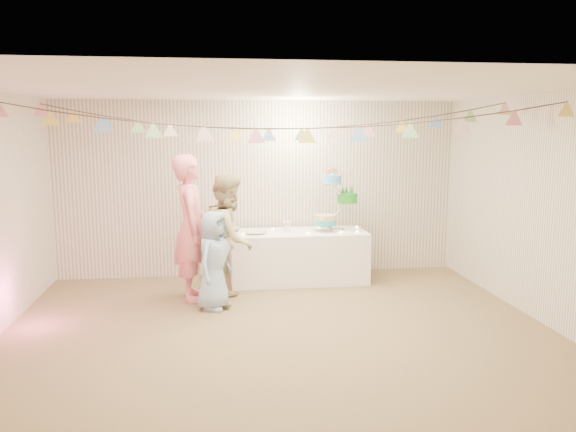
{
  "coord_description": "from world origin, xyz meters",
  "views": [
    {
      "loc": [
        -0.69,
        -5.83,
        2.21
      ],
      "look_at": [
        0.2,
        0.8,
        1.15
      ],
      "focal_mm": 35.0,
      "sensor_mm": 36.0,
      "label": 1
    }
  ],
  "objects": [
    {
      "name": "floor",
      "position": [
        0.0,
        0.0,
        0.0
      ],
      "size": [
        6.0,
        6.0,
        0.0
      ],
      "primitive_type": "plane",
      "color": "brown",
      "rests_on": "ground"
    },
    {
      "name": "ceiling",
      "position": [
        0.0,
        0.0,
        2.6
      ],
      "size": [
        6.0,
        6.0,
        0.0
      ],
      "primitive_type": "plane",
      "color": "white",
      "rests_on": "ground"
    },
    {
      "name": "back_wall",
      "position": [
        0.0,
        2.5,
        1.3
      ],
      "size": [
        6.0,
        6.0,
        0.0
      ],
      "primitive_type": "plane",
      "color": "silver",
      "rests_on": "ground"
    },
    {
      "name": "front_wall",
      "position": [
        0.0,
        -2.5,
        1.3
      ],
      "size": [
        6.0,
        6.0,
        0.0
      ],
      "primitive_type": "plane",
      "color": "silver",
      "rests_on": "ground"
    },
    {
      "name": "right_wall",
      "position": [
        3.0,
        0.0,
        1.3
      ],
      "size": [
        5.0,
        5.0,
        0.0
      ],
      "primitive_type": "plane",
      "color": "silver",
      "rests_on": "ground"
    },
    {
      "name": "table",
      "position": [
        0.51,
        1.99,
        0.36
      ],
      "size": [
        1.95,
        0.78,
        0.73
      ],
      "primitive_type": "cube",
      "color": "white",
      "rests_on": "floor"
    },
    {
      "name": "cake_stand",
      "position": [
        1.06,
        2.04,
        1.17
      ],
      "size": [
        0.75,
        0.44,
        0.84
      ],
      "primitive_type": null,
      "color": "silver",
      "rests_on": "table"
    },
    {
      "name": "cake_bottom",
      "position": [
        0.91,
        1.98,
        0.84
      ],
      "size": [
        0.31,
        0.31,
        0.15
      ],
      "primitive_type": null,
      "color": "#27B6B4",
      "rests_on": "cake_stand"
    },
    {
      "name": "cake_middle",
      "position": [
        1.24,
        2.13,
        1.11
      ],
      "size": [
        0.27,
        0.27,
        0.22
      ],
      "primitive_type": null,
      "color": "#1E8A1E",
      "rests_on": "cake_stand"
    },
    {
      "name": "cake_top_tier",
      "position": [
        1.0,
        2.01,
        1.38
      ],
      "size": [
        0.25,
        0.25,
        0.19
      ],
      "primitive_type": null,
      "color": "#4FABF8",
      "rests_on": "cake_stand"
    },
    {
      "name": "platter",
      "position": [
        -0.12,
        1.94,
        0.76
      ],
      "size": [
        0.34,
        0.34,
        0.02
      ],
      "primitive_type": "cylinder",
      "color": "white",
      "rests_on": "table"
    },
    {
      "name": "posy",
      "position": [
        0.35,
        2.04,
        0.83
      ],
      "size": [
        0.14,
        0.14,
        0.16
      ],
      "primitive_type": null,
      "color": "white",
      "rests_on": "table"
    },
    {
      "name": "person_adult_a",
      "position": [
        -0.98,
        1.33,
        0.94
      ],
      "size": [
        0.48,
        0.7,
        1.88
      ],
      "primitive_type": "imported",
      "rotation": [
        0.0,
        0.0,
        1.62
      ],
      "color": "pink",
      "rests_on": "floor"
    },
    {
      "name": "person_adult_b",
      "position": [
        -0.5,
        1.18,
        0.82
      ],
      "size": [
        0.79,
        0.92,
        1.64
      ],
      "primitive_type": "imported",
      "rotation": [
        0.0,
        0.0,
        1.33
      ],
      "color": "tan",
      "rests_on": "floor"
    },
    {
      "name": "person_child",
      "position": [
        -0.7,
        0.89,
        0.61
      ],
      "size": [
        0.63,
        0.71,
        1.22
      ],
      "primitive_type": "imported",
      "rotation": [
        0.0,
        0.0,
        1.06
      ],
      "color": "#8FB0CA",
      "rests_on": "floor"
    },
    {
      "name": "bunting_back",
      "position": [
        0.0,
        1.1,
        2.35
      ],
      "size": [
        5.6,
        1.1,
        0.4
      ],
      "primitive_type": null,
      "color": "pink",
      "rests_on": "ceiling"
    },
    {
      "name": "bunting_front",
      "position": [
        0.0,
        -0.2,
        2.32
      ],
      "size": [
        5.6,
        0.9,
        0.36
      ],
      "primitive_type": null,
      "color": "#72A5E5",
      "rests_on": "ceiling"
    },
    {
      "name": "tealight_0",
      "position": [
        -0.29,
        1.84,
        0.74
      ],
      "size": [
        0.04,
        0.04,
        0.03
      ],
      "primitive_type": "cylinder",
      "color": "#FFD88C",
      "rests_on": "table"
    },
    {
      "name": "tealight_1",
      "position": [
        0.16,
        2.17,
        0.74
      ],
      "size": [
        0.04,
        0.04,
        0.03
      ],
      "primitive_type": "cylinder",
      "color": "#FFD88C",
      "rests_on": "table"
    },
    {
      "name": "tealight_2",
      "position": [
        0.61,
        1.77,
        0.74
      ],
      "size": [
        0.04,
        0.04,
        0.03
      ],
      "primitive_type": "cylinder",
      "color": "#FFD88C",
      "rests_on": "table"
    },
    {
      "name": "tealight_3",
      "position": [
        0.86,
        2.21,
        0.74
      ],
      "size": [
        0.04,
        0.04,
        0.03
      ],
      "primitive_type": "cylinder",
      "color": "#FFD88C",
      "rests_on": "table"
    },
    {
      "name": "tealight_4",
      "position": [
        1.33,
        1.81,
        0.74
      ],
      "size": [
        0.04,
        0.04,
        0.03
      ],
      "primitive_type": "cylinder",
      "color": "#FFD88C",
      "rests_on": "table"
    },
    {
      "name": "tealight_5",
      "position": [
        1.41,
        2.14,
        0.74
      ],
      "size": [
        0.04,
        0.04,
        0.03
      ],
      "primitive_type": "cylinder",
      "color": "#FFD88C",
      "rests_on": "table"
    },
    {
      "name": "tealight_6",
      "position": [
        1.09,
        1.78,
        0.74
      ],
      "size": [
        0.04,
        0.04,
        0.03
      ],
      "primitive_type": "cylinder",
      "color": "#FFD88C",
      "rests_on": "table"
    }
  ]
}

